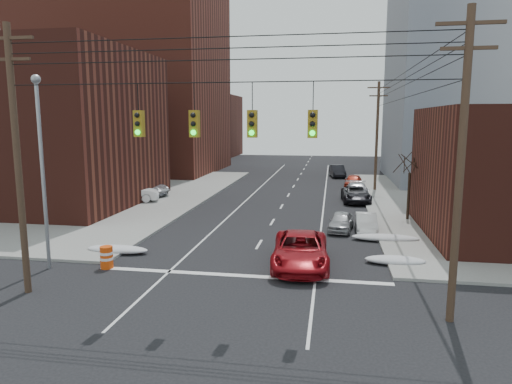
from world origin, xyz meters
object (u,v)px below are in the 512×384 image
(red_pickup, at_px, (300,250))
(parked_car_d, at_px, (357,192))
(lot_car_a, at_px, (131,193))
(construction_barrel, at_px, (107,257))
(parked_car_b, at_px, (366,223))
(parked_car_e, at_px, (353,181))
(lot_car_b, at_px, (142,188))
(lot_car_c, at_px, (46,197))
(lot_car_d, at_px, (103,185))
(parked_car_c, at_px, (356,194))
(parked_car_a, at_px, (341,221))
(parked_car_f, at_px, (337,171))

(red_pickup, height_order, parked_car_d, red_pickup)
(lot_car_a, distance_m, construction_barrel, 18.03)
(parked_car_b, distance_m, lot_car_a, 20.89)
(parked_car_d, distance_m, parked_car_e, 7.77)
(lot_car_b, distance_m, lot_car_c, 8.56)
(lot_car_d, bearing_deg, parked_car_b, -113.89)
(parked_car_c, distance_m, parked_car_e, 8.67)
(parked_car_a, xyz_separation_m, construction_barrel, (-11.52, -9.75, -0.05))
(red_pickup, height_order, parked_car_f, red_pickup)
(parked_car_c, relative_size, construction_barrel, 4.57)
(lot_car_b, bearing_deg, parked_car_c, -75.40)
(parked_car_a, xyz_separation_m, parked_car_b, (1.60, -0.18, -0.01))
(parked_car_d, distance_m, lot_car_c, 26.88)
(parked_car_b, bearing_deg, lot_car_b, 152.07)
(lot_car_a, bearing_deg, lot_car_c, 97.91)
(parked_car_b, bearing_deg, parked_car_e, 90.05)
(parked_car_a, bearing_deg, parked_car_b, 1.12)
(lot_car_c, bearing_deg, parked_car_f, -54.18)
(parked_car_c, xyz_separation_m, parked_car_e, (0.13, 8.67, 0.01))
(lot_car_a, bearing_deg, parked_car_d, -94.04)
(parked_car_f, relative_size, lot_car_a, 0.97)
(parked_car_d, bearing_deg, lot_car_a, -165.71)
(parked_car_f, relative_size, lot_car_c, 0.86)
(red_pickup, xyz_separation_m, lot_car_b, (-16.23, 18.25, 0.07))
(lot_car_a, relative_size, construction_barrel, 4.30)
(construction_barrel, bearing_deg, parked_car_d, 58.72)
(red_pickup, bearing_deg, parked_car_d, 75.98)
(parked_car_a, distance_m, construction_barrel, 15.09)
(red_pickup, bearing_deg, construction_barrel, -171.73)
(parked_car_a, bearing_deg, lot_car_b, 157.87)
(parked_car_d, xyz_separation_m, construction_barrel, (-13.12, -21.59, -0.21))
(parked_car_f, bearing_deg, red_pickup, -101.00)
(lot_car_a, bearing_deg, parked_car_e, -75.10)
(parked_car_d, relative_size, parked_car_f, 1.16)
(parked_car_b, relative_size, parked_car_f, 0.80)
(red_pickup, distance_m, lot_car_d, 28.56)
(parked_car_f, height_order, lot_car_b, lot_car_b)
(parked_car_d, bearing_deg, construction_barrel, -120.66)
(parked_car_d, relative_size, parked_car_e, 1.27)
(parked_car_f, bearing_deg, lot_car_b, -142.37)
(red_pickup, xyz_separation_m, lot_car_a, (-15.86, 14.91, 0.11))
(parked_car_a, xyz_separation_m, lot_car_a, (-17.99, 7.08, 0.31))
(parked_car_b, bearing_deg, lot_car_a, 159.72)
(parked_car_e, bearing_deg, construction_barrel, -106.80)
(parked_car_c, distance_m, parked_car_f, 18.10)
(parked_car_b, relative_size, parked_car_e, 0.88)
(parked_car_c, height_order, lot_car_d, lot_car_d)
(parked_car_a, distance_m, parked_car_b, 1.61)
(parked_car_a, relative_size, parked_car_b, 0.98)
(parked_car_e, xyz_separation_m, lot_car_d, (-24.62, -7.97, 0.14))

